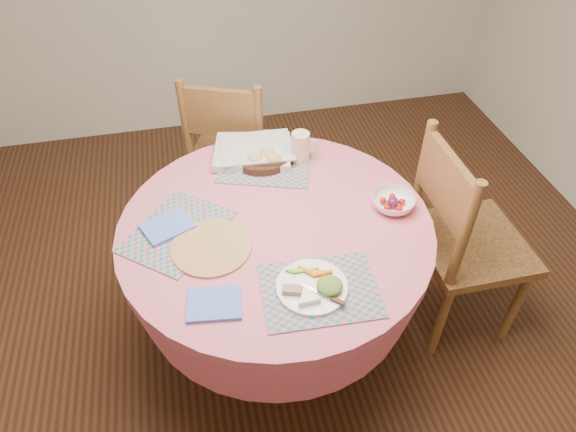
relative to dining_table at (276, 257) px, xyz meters
name	(u,v)px	position (x,y,z in m)	size (l,w,h in m)	color
ground	(278,334)	(0.00, 0.00, -0.56)	(4.00, 4.00, 0.00)	#331C0F
dining_table	(276,257)	(0.00, 0.00, 0.00)	(1.24, 1.24, 0.75)	#C95D7A
chair_right	(462,238)	(0.82, -0.05, -0.02)	(0.46, 0.48, 1.03)	brown
chair_back	(233,150)	(-0.06, 0.86, -0.04)	(0.59, 0.58, 0.99)	brown
placemat_front	(320,290)	(0.08, -0.36, 0.20)	(0.40, 0.30, 0.01)	#15787A
placemat_left	(177,231)	(-0.38, 0.04, 0.20)	(0.40, 0.30, 0.01)	#15787A
placemat_back	(265,165)	(0.03, 0.38, 0.20)	(0.40, 0.30, 0.01)	#15787A
wicker_trivet	(211,247)	(-0.26, -0.08, 0.20)	(0.30, 0.30, 0.01)	#92603F
napkin_near	(214,304)	(-0.28, -0.35, 0.20)	(0.18, 0.14, 0.01)	#4F6ECD
napkin_far	(167,226)	(-0.41, 0.06, 0.21)	(0.18, 0.14, 0.01)	#4F6ECD
dinner_plate	(315,286)	(0.06, -0.36, 0.22)	(0.25, 0.25, 0.05)	white
bread_bowl	(264,160)	(0.03, 0.38, 0.23)	(0.23, 0.23, 0.08)	black
latte_mug	(301,147)	(0.19, 0.38, 0.27)	(0.12, 0.08, 0.14)	beige
fruit_bowl	(393,202)	(0.48, -0.01, 0.22)	(0.18, 0.18, 0.05)	white
newspaper_stack	(253,151)	(-0.01, 0.46, 0.22)	(0.39, 0.34, 0.04)	silver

